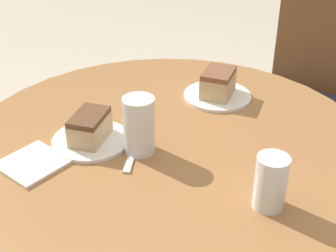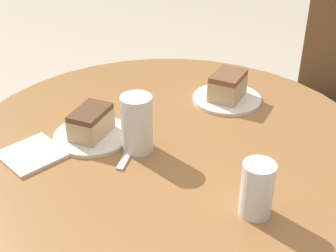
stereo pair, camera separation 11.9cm
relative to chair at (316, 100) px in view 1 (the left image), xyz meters
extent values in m
cylinder|color=#9E6B3D|center=(-0.14, -0.94, -0.10)|extent=(0.12, 0.12, 0.67)
cylinder|color=#9E6B3D|center=(-0.14, -0.94, 0.25)|extent=(1.08, 1.08, 0.03)
cylinder|color=brown|center=(-0.17, -0.30, -0.25)|extent=(0.04, 0.04, 0.41)
cylinder|color=brown|center=(-0.23, 0.10, -0.25)|extent=(0.04, 0.04, 0.41)
cube|color=#2D3342|center=(0.01, -0.07, -0.04)|extent=(0.53, 0.51, 0.03)
cube|color=brown|center=(-0.02, 0.14, 0.19)|extent=(0.44, 0.08, 0.43)
cylinder|color=white|center=(-0.30, -1.06, 0.27)|extent=(0.20, 0.20, 0.01)
cylinder|color=white|center=(-0.14, -0.66, 0.27)|extent=(0.20, 0.20, 0.01)
cube|color=tan|center=(-0.30, -1.06, 0.30)|extent=(0.10, 0.13, 0.06)
cube|color=brown|center=(-0.30, -1.06, 0.33)|extent=(0.10, 0.13, 0.01)
cube|color=tan|center=(-0.14, -0.66, 0.30)|extent=(0.10, 0.13, 0.06)
cube|color=brown|center=(-0.14, -0.66, 0.34)|extent=(0.10, 0.13, 0.02)
cylinder|color=silver|center=(-0.18, -1.03, 0.31)|extent=(0.07, 0.07, 0.10)
cylinder|color=white|center=(-0.18, -1.03, 0.33)|extent=(0.08, 0.08, 0.15)
cylinder|color=silver|center=(0.17, -1.05, 0.30)|extent=(0.06, 0.06, 0.08)
cylinder|color=white|center=(0.17, -1.05, 0.32)|extent=(0.07, 0.07, 0.12)
cube|color=silver|center=(-0.36, -1.21, 0.26)|extent=(0.15, 0.15, 0.01)
cube|color=silver|center=(-0.18, -1.05, 0.26)|extent=(0.08, 0.15, 0.00)
camera|label=1|loc=(0.40, -1.81, 0.91)|focal=50.00mm
camera|label=2|loc=(0.50, -1.74, 0.91)|focal=50.00mm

